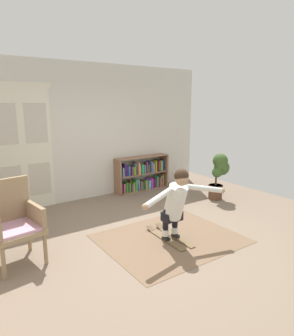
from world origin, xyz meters
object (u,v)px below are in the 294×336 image
object	(u,v)px
potted_plant	(220,171)
person_skier	(176,200)
bookshelf	(142,175)
skis_pair	(169,237)
wicker_chair	(13,220)

from	to	relation	value
potted_plant	person_skier	world-z (taller)	person_skier
potted_plant	person_skier	distance (m)	2.39
bookshelf	person_skier	distance (m)	2.90
bookshelf	skis_pair	world-z (taller)	bookshelf
bookshelf	person_skier	bearing A→B (deg)	-113.79
bookshelf	wicker_chair	bearing A→B (deg)	-150.32
skis_pair	bookshelf	bearing A→B (deg)	64.88
wicker_chair	skis_pair	world-z (taller)	wicker_chair
wicker_chair	bookshelf	bearing A→B (deg)	29.68
potted_plant	person_skier	size ratio (longest dim) A/B	0.69
person_skier	bookshelf	bearing A→B (deg)	66.21
bookshelf	skis_pair	distance (m)	2.74
potted_plant	wicker_chair	bearing A→B (deg)	-175.81
bookshelf	person_skier	world-z (taller)	person_skier
bookshelf	potted_plant	distance (m)	1.85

